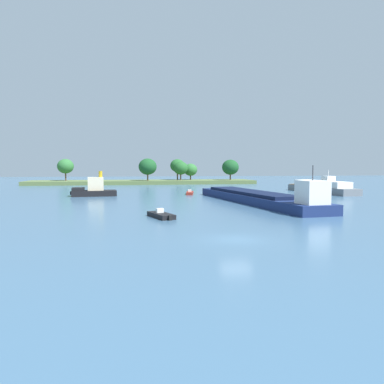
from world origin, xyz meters
name	(u,v)px	position (x,y,z in m)	size (l,w,h in m)	color
ground_plane	(236,239)	(0.00, 0.00, 0.00)	(400.00, 400.00, 0.00)	#3D607F
treeline_island	(152,177)	(-0.37, 99.17, 2.46)	(74.97, 15.53, 8.49)	#566B3D
white_riverboat	(321,187)	(33.99, 48.98, 1.25)	(5.77, 22.35, 5.17)	slate
cargo_barge	(255,197)	(11.60, 28.69, 0.96)	(9.31, 37.57, 5.90)	navy
small_motorboat	(161,215)	(-4.72, 13.70, 0.28)	(2.96, 5.14, 1.02)	black
fishing_skiff	(190,193)	(4.41, 48.84, 0.29)	(2.41, 5.84, 1.05)	maroon
tugboat	(93,190)	(-15.07, 47.46, 1.24)	(8.95, 4.83, 4.90)	black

